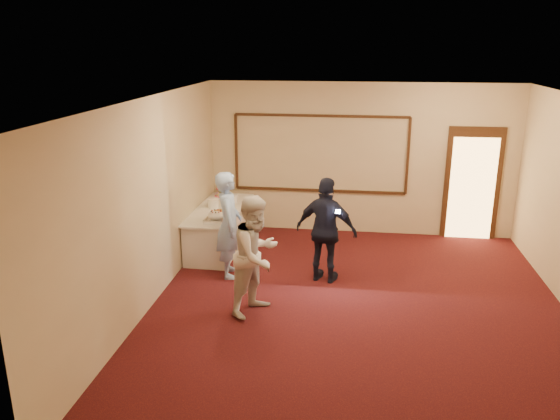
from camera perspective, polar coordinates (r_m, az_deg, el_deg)
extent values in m
plane|color=black|center=(8.09, 8.06, -10.40)|extent=(7.00, 7.00, 0.00)
cube|color=beige|center=(10.91, 8.45, 5.23)|extent=(6.00, 0.04, 3.00)
cube|color=beige|center=(4.30, 8.73, -14.09)|extent=(6.00, 0.04, 3.00)
cube|color=beige|center=(8.05, -13.34, 0.68)|extent=(0.04, 7.00, 3.00)
cube|color=white|center=(7.22, 9.06, 11.24)|extent=(6.00, 7.00, 0.04)
cube|color=black|center=(11.05, 4.15, 2.06)|extent=(3.40, 0.04, 0.05)
cube|color=black|center=(10.76, 4.33, 9.80)|extent=(3.40, 0.04, 0.05)
cube|color=black|center=(11.12, -4.58, 6.11)|extent=(0.05, 0.04, 1.50)
cube|color=black|center=(10.91, 13.22, 5.50)|extent=(0.05, 0.04, 1.50)
cube|color=black|center=(11.19, 19.44, 2.63)|extent=(1.05, 0.06, 2.20)
cube|color=#FFBF66|center=(11.19, 19.42, 2.10)|extent=(0.85, 0.02, 2.00)
cube|color=white|center=(10.26, -6.33, -2.01)|extent=(0.81, 2.11, 0.74)
cube|color=white|center=(10.14, -6.40, 0.05)|extent=(0.91, 2.22, 0.03)
cube|color=silver|center=(9.44, -6.67, -1.05)|extent=(0.35, 0.45, 0.04)
ellipsoid|color=silver|center=(9.41, -6.69, -0.56)|extent=(0.29, 0.29, 0.13)
cube|color=silver|center=(9.53, -5.92, -0.70)|extent=(0.15, 0.29, 0.01)
cylinder|color=#C43A5D|center=(10.90, -6.14, 2.39)|extent=(0.02, 0.02, 0.38)
cylinder|color=#C43A5D|center=(10.95, -6.11, 1.47)|extent=(0.28, 0.28, 0.01)
cylinder|color=#C43A5D|center=(10.91, -6.14, 2.23)|extent=(0.22, 0.22, 0.01)
cylinder|color=#C43A5D|center=(10.88, -6.16, 3.00)|extent=(0.15, 0.15, 0.01)
cylinder|color=white|center=(10.20, -6.99, 0.70)|extent=(0.20, 0.20, 0.16)
cylinder|color=white|center=(10.17, -7.01, 1.17)|extent=(0.21, 0.21, 0.01)
cylinder|color=white|center=(10.49, -4.97, 1.19)|extent=(0.18, 0.18, 0.15)
cylinder|color=white|center=(10.47, -4.98, 1.60)|extent=(0.19, 0.19, 0.01)
cylinder|color=white|center=(9.82, -6.18, -0.39)|extent=(0.30, 0.30, 0.01)
cylinder|color=olive|center=(9.81, -6.19, -0.23)|extent=(0.25, 0.25, 0.05)
imported|color=#95B9F9|center=(8.89, -5.35, -1.54)|extent=(0.54, 0.71, 1.76)
imported|color=silver|center=(7.67, -2.47, -4.73)|extent=(0.98, 1.05, 1.72)
imported|color=black|center=(8.68, 4.86, -2.15)|extent=(1.08, 0.68, 1.71)
cube|color=white|center=(8.30, 6.08, -0.16)|extent=(0.08, 0.05, 0.05)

